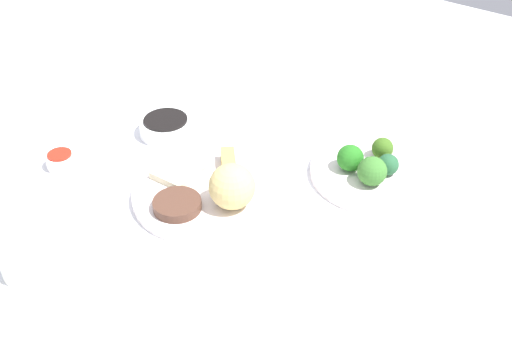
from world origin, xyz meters
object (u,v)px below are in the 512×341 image
object	(u,v)px
teacup	(21,261)
sauce_ramekin_sweet_and_sour	(61,161)
broccoli_plate	(374,173)
main_plate	(204,193)
soy_sauce_bowl	(166,127)

from	to	relation	value
teacup	sauce_ramekin_sweet_and_sour	bearing A→B (deg)	-140.49
teacup	broccoli_plate	bearing A→B (deg)	150.43
main_plate	soy_sauce_bowl	bearing A→B (deg)	-119.31
main_plate	soy_sauce_bowl	size ratio (longest dim) A/B	2.36
broccoli_plate	main_plate	bearing A→B (deg)	-41.72
main_plate	teacup	world-z (taller)	teacup
main_plate	sauce_ramekin_sweet_and_sour	xyz separation A→B (m)	(0.09, -0.27, 0.00)
broccoli_plate	teacup	bearing A→B (deg)	-29.57
soy_sauce_bowl	teacup	bearing A→B (deg)	13.22
broccoli_plate	sauce_ramekin_sweet_and_sour	bearing A→B (deg)	-55.95
soy_sauce_bowl	sauce_ramekin_sweet_and_sour	bearing A→B (deg)	-21.40
main_plate	sauce_ramekin_sweet_and_sour	bearing A→B (deg)	-71.46
teacup	soy_sauce_bowl	bearing A→B (deg)	-166.78
soy_sauce_bowl	sauce_ramekin_sweet_and_sour	xyz separation A→B (m)	(0.20, -0.08, -0.00)
main_plate	broccoli_plate	xyz separation A→B (m)	(-0.23, 0.21, -0.00)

